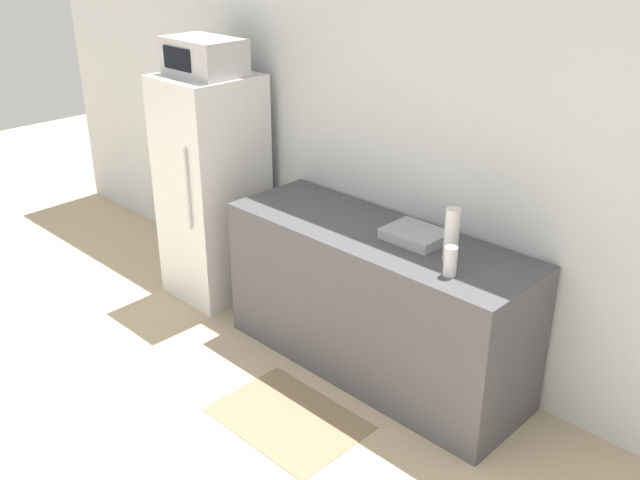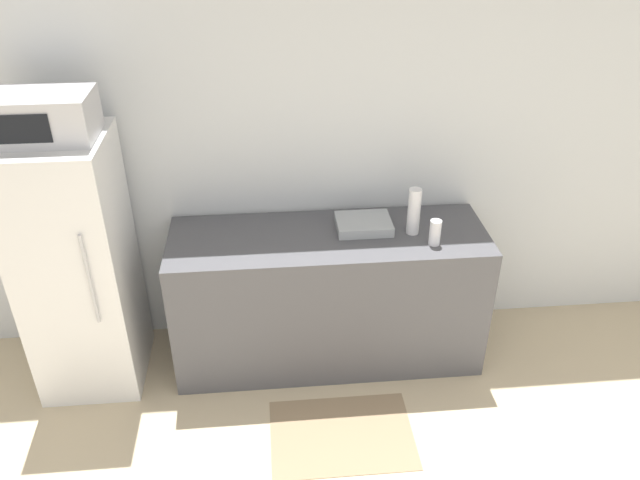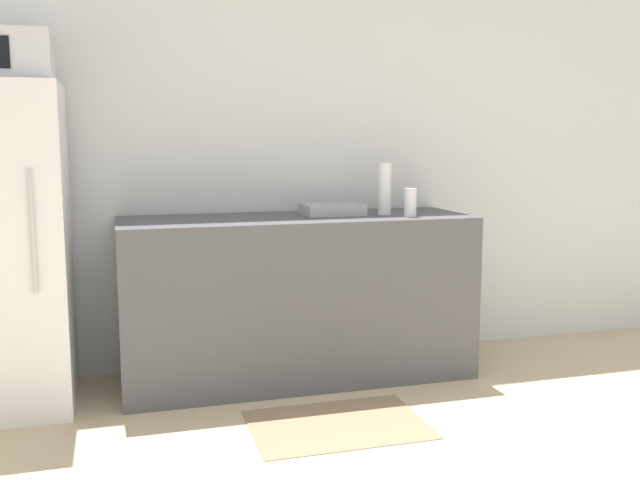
{
  "view_description": "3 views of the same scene",
  "coord_description": "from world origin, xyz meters",
  "px_view_note": "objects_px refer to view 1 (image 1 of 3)",
  "views": [
    {
      "loc": [
        2.39,
        -0.1,
        2.57
      ],
      "look_at": [
        0.16,
        2.16,
        1.12
      ],
      "focal_mm": 40.0,
      "sensor_mm": 36.0,
      "label": 1
    },
    {
      "loc": [
        -0.36,
        -0.42,
        2.83
      ],
      "look_at": [
        -0.11,
        2.23,
        1.23
      ],
      "focal_mm": 35.0,
      "sensor_mm": 36.0,
      "label": 2
    },
    {
      "loc": [
        -0.98,
        -1.0,
        1.34
      ],
      "look_at": [
        -0.12,
        1.96,
        0.9
      ],
      "focal_mm": 40.0,
      "sensor_mm": 36.0,
      "label": 3
    }
  ],
  "objects_px": {
    "bottle_tall": "(451,235)",
    "microwave": "(204,56)",
    "refrigerator": "(213,189)",
    "bottle_short": "(450,261)"
  },
  "relations": [
    {
      "from": "refrigerator",
      "to": "microwave",
      "type": "distance_m",
      "value": 0.93
    },
    {
      "from": "refrigerator",
      "to": "bottle_short",
      "type": "relative_size",
      "value": 10.28
    },
    {
      "from": "bottle_short",
      "to": "refrigerator",
      "type": "bearing_deg",
      "value": 176.92
    },
    {
      "from": "microwave",
      "to": "bottle_tall",
      "type": "height_order",
      "value": "microwave"
    },
    {
      "from": "refrigerator",
      "to": "microwave",
      "type": "bearing_deg",
      "value": -110.53
    },
    {
      "from": "bottle_tall",
      "to": "bottle_short",
      "type": "xyz_separation_m",
      "value": [
        0.1,
        -0.14,
        -0.07
      ]
    },
    {
      "from": "refrigerator",
      "to": "bottle_short",
      "type": "bearing_deg",
      "value": -3.08
    },
    {
      "from": "bottle_tall",
      "to": "microwave",
      "type": "bearing_deg",
      "value": -179.13
    },
    {
      "from": "refrigerator",
      "to": "bottle_short",
      "type": "distance_m",
      "value": 2.11
    },
    {
      "from": "refrigerator",
      "to": "bottle_tall",
      "type": "height_order",
      "value": "refrigerator"
    }
  ]
}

